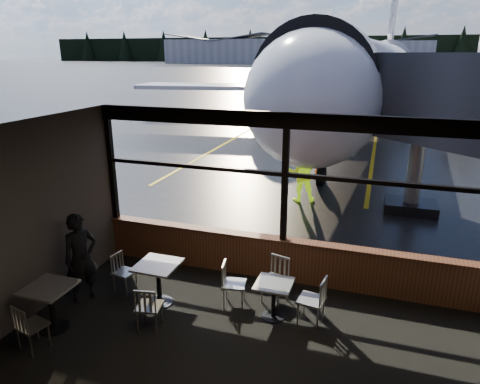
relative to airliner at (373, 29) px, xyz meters
The scene contains 30 objects.
ground_plane 100.21m from the airliner, 90.41° to the left, with size 520.00×520.00×0.00m, color black.
carpet_floor 23.72m from the airliner, 91.77° to the right, with size 8.00×6.00×0.01m, color black.
ceiling 23.10m from the airliner, 91.77° to the right, with size 8.00×6.00×0.04m, color #38332D.
wall_left 23.81m from the airliner, 101.59° to the right, with size 0.04×6.00×3.50m, color #4B423C.
window_sill 20.71m from the airliner, 92.04° to the right, with size 8.00×0.28×0.90m, color #5B2F1B.
window_header 20.14m from the airliner, 92.04° to the right, with size 8.00×0.18×0.30m, color black.
mullion_left 20.84m from the airliner, 103.14° to the right, with size 0.12×0.12×2.60m, color black.
mullion_centre 20.32m from the airliner, 92.04° to the right, with size 0.12×0.12×2.60m, color black.
window_transom 20.30m from the airliner, 92.04° to the right, with size 8.00×0.10×0.08m, color black.
airliner is the anchor object (origin of this frame).
jet_bridge 15.16m from the airliner, 78.71° to the right, with size 8.97×10.97×4.78m, color #2E2D30, non-canonical shape.
cafe_table_near 22.07m from the airliner, 91.48° to the right, with size 0.64×0.64×0.70m, color #A4A097, non-canonical shape.
cafe_table_mid 22.44m from the airliner, 97.17° to the right, with size 0.76×0.76×0.83m, color #A19D94, non-canonical shape.
cafe_table_left 23.86m from the airliner, 100.12° to the right, with size 0.75×0.75×0.82m, color #A19B94, non-canonical shape.
chair_near_e 22.00m from the airliner, 89.70° to the right, with size 0.50×0.50×0.91m, color beige, non-canonical shape.
chair_near_w 21.94m from the airliner, 93.64° to the right, with size 0.48×0.48×0.88m, color #B6B0A4, non-canonical shape.
chair_near_n 21.56m from the airliner, 91.80° to the right, with size 0.49×0.49×0.90m, color #B2ACA0, non-canonical shape.
chair_mid_s 23.13m from the airliner, 96.37° to the right, with size 0.46×0.46×0.85m, color #B9B5A7, non-canonical shape.
chair_mid_w 22.37m from the airliner, 99.53° to the right, with size 0.43×0.43×0.79m, color beige, non-canonical shape.
chair_left_s 24.35m from the airliner, 99.71° to the right, with size 0.46×0.46×0.84m, color #BCB7A9, non-canonical shape.
passenger 22.85m from the airliner, 100.75° to the right, with size 0.64×0.42×1.75m, color black.
ground_crew 15.65m from the airliner, 94.92° to the right, with size 0.89×0.69×1.83m, color #BFF219.
cone_nose 12.66m from the airliner, 95.99° to the right, with size 0.36×0.36×0.49m, color #E34207.
cone_wing 8.65m from the airliner, behind, with size 0.34×0.34×0.47m, color #EC3D07.
hangar_left 174.96m from the airliner, 113.84° to the left, with size 45.00×18.00×11.00m, color silver, non-canonical shape.
hangar_mid 165.04m from the airliner, 90.25° to the left, with size 38.00×15.00×10.00m, color silver, non-canonical shape.
fuel_tank_a 164.94m from the airliner, 100.73° to the left, with size 8.00×8.00×6.00m, color silver.
fuel_tank_b 163.38m from the airliner, 97.28° to the left, with size 8.00×8.00×6.00m, color silver.
fuel_tank_c 162.41m from the airliner, 93.78° to the left, with size 8.00×8.00×6.00m, color silver.
treeline 190.03m from the airliner, 90.21° to the left, with size 360.00×3.00×12.00m, color black.
Camera 1 is at (1.67, -7.89, 4.56)m, focal length 32.00 mm.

